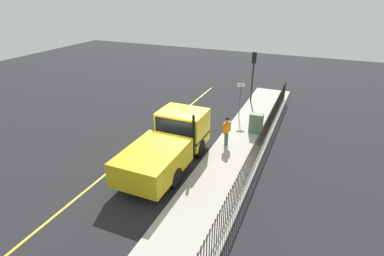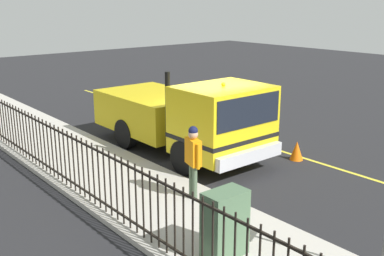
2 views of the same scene
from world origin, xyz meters
name	(u,v)px [view 1 (image 1 of 2)]	position (x,y,z in m)	size (l,w,h in m)	color
ground_plane	(172,156)	(0.00, 0.00, 0.00)	(60.93, 60.93, 0.00)	#232326
sidewalk_slab	(227,167)	(3.19, 0.00, 0.06)	(2.88, 27.70, 0.12)	#B7B2A8
lane_marking	(138,148)	(-2.21, 0.00, 0.00)	(0.12, 24.93, 0.01)	yellow
work_truck	(171,141)	(0.28, -0.61, 1.29)	(2.56, 6.37, 2.75)	yellow
worker_standing	(227,128)	(2.43, 2.15, 1.20)	(0.35, 0.62, 1.76)	orange
iron_fence	(252,158)	(4.40, 0.00, 0.87)	(0.04, 23.58, 1.48)	black
traffic_light_near	(253,67)	(1.99, 10.12, 2.89)	(0.32, 0.24, 3.90)	black
utility_cabinet	(256,123)	(3.62, 4.48, 0.75)	(0.80, 0.49, 1.26)	#4C6B4C
traffic_cone	(157,132)	(-1.92, 1.80, 0.29)	(0.40, 0.40, 0.57)	orange
street_sign	(240,96)	(1.97, 6.65, 1.66)	(0.47, 0.23, 2.49)	#4C4C4C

